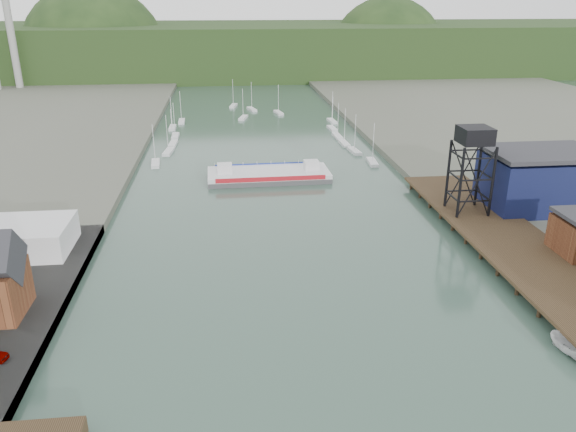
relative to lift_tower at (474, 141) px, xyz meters
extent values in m
cube|color=black|center=(2.00, -13.00, -13.75)|extent=(14.00, 70.00, 0.50)
cylinder|color=black|center=(-4.00, -13.00, -14.85)|extent=(0.60, 0.60, 2.20)
cylinder|color=black|center=(8.00, -13.00, -14.85)|extent=(0.60, 0.60, 2.20)
cube|color=silver|center=(-79.00, -8.00, -11.80)|extent=(18.00, 12.00, 4.50)
cylinder|color=black|center=(-3.00, -3.00, -7.00)|extent=(0.50, 0.50, 13.00)
cylinder|color=black|center=(3.00, -3.00, -7.00)|extent=(0.50, 0.50, 13.00)
cylinder|color=black|center=(-3.00, 3.00, -7.00)|extent=(0.50, 0.50, 13.00)
cylinder|color=black|center=(3.00, 3.00, -7.00)|extent=(0.50, 0.50, 13.00)
cube|color=black|center=(0.00, 0.00, 1.00)|extent=(5.50, 5.50, 3.00)
cube|color=black|center=(15.00, 2.00, -9.05)|extent=(20.00, 14.00, 10.00)
cube|color=#2D2D33|center=(15.00, 2.00, -3.15)|extent=(20.50, 14.50, 0.80)
cube|color=silver|center=(-62.54, 45.89, -15.30)|extent=(2.67, 7.65, 0.90)
cube|color=silver|center=(-60.28, 57.30, -15.30)|extent=(2.81, 7.67, 0.90)
cube|color=silver|center=(-59.71, 66.17, -15.30)|extent=(2.35, 7.59, 0.90)
cube|color=silver|center=(-59.81, 76.09, -15.30)|extent=(2.01, 7.50, 0.90)
cube|color=silver|center=(-61.64, 88.33, -15.30)|extent=(2.00, 7.50, 0.90)
cube|color=silver|center=(-59.32, 98.17, -15.30)|extent=(2.16, 7.54, 0.90)
cube|color=silver|center=(-7.44, 41.03, -15.30)|extent=(2.53, 7.62, 0.90)
cube|color=silver|center=(-9.54, 52.51, -15.30)|extent=(2.76, 7.67, 0.90)
cube|color=silver|center=(-10.54, 61.29, -15.30)|extent=(2.22, 7.56, 0.90)
cube|color=silver|center=(-10.73, 70.28, -15.30)|extent=(2.18, 7.54, 0.90)
cube|color=silver|center=(-10.33, 81.38, -15.30)|extent=(2.46, 7.61, 0.90)
cube|color=silver|center=(-8.22, 92.99, -15.30)|extent=(2.48, 7.61, 0.90)
cube|color=silver|center=(-38.16, 102.00, -15.30)|extent=(3.78, 7.76, 0.90)
cube|color=silver|center=(-24.96, 110.00, -15.30)|extent=(3.31, 7.74, 0.90)
cube|color=silver|center=(-34.34, 118.00, -15.30)|extent=(3.76, 7.76, 0.90)
cube|color=silver|center=(-41.11, 126.00, -15.30)|extent=(3.40, 7.74, 0.90)
cylinder|color=#999894|center=(-137.00, 177.00, 14.35)|extent=(3.20, 3.20, 60.00)
cube|color=black|center=(-35.00, 242.00, -3.65)|extent=(500.00, 120.00, 28.00)
sphere|color=black|center=(-115.00, 242.00, -7.65)|extent=(80.00, 80.00, 80.00)
sphere|color=black|center=(55.00, 252.00, -9.65)|extent=(70.00, 70.00, 70.00)
cube|color=#454648|center=(-34.90, 30.70, -15.08)|extent=(28.36, 11.81, 1.13)
cube|color=silver|center=(-34.90, 30.70, -14.07)|extent=(28.36, 11.81, 0.90)
cube|color=red|center=(-34.79, 25.02, -13.85)|extent=(24.77, 0.65, 1.01)
cube|color=navy|center=(-35.02, 36.38, -13.85)|extent=(24.77, 0.65, 1.01)
cube|color=silver|center=(-45.03, 30.50, -12.72)|extent=(3.44, 3.44, 2.25)
cube|color=silver|center=(-24.77, 30.90, -12.72)|extent=(3.44, 3.44, 2.25)
imported|color=silver|center=(-5.18, -42.40, -14.62)|extent=(2.91, 5.60, 2.06)
camera|label=1|loc=(-44.40, -94.59, 23.93)|focal=35.00mm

